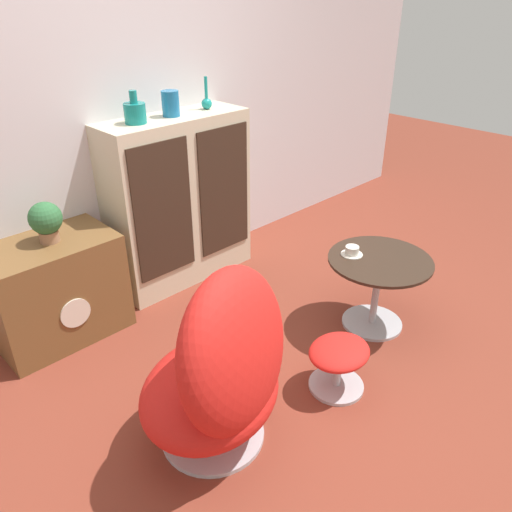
{
  "coord_description": "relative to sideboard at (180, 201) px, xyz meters",
  "views": [
    {
      "loc": [
        -1.64,
        -1.28,
        1.94
      ],
      "look_at": [
        0.14,
        0.53,
        0.55
      ],
      "focal_mm": 35.0,
      "sensor_mm": 36.0,
      "label": 1
    }
  ],
  "objects": [
    {
      "name": "egg_chair",
      "position": [
        -0.82,
        -1.4,
        -0.16
      ],
      "size": [
        0.9,
        0.86,
        0.96
      ],
      "color": "#B7B7BC",
      "rests_on": "ground_plane"
    },
    {
      "name": "wall_back",
      "position": [
        -0.26,
        0.21,
        0.71
      ],
      "size": [
        6.4,
        0.06,
        2.6
      ],
      "color": "silver",
      "rests_on": "ground_plane"
    },
    {
      "name": "potted_plant",
      "position": [
        -0.95,
        -0.05,
        0.17
      ],
      "size": [
        0.19,
        0.19,
        0.24
      ],
      "color": "#996B4C",
      "rests_on": "tv_console"
    },
    {
      "name": "tv_console",
      "position": [
        -0.99,
        -0.05,
        -0.28
      ],
      "size": [
        0.75,
        0.48,
        0.63
      ],
      "color": "brown",
      "rests_on": "ground_plane"
    },
    {
      "name": "coffee_table",
      "position": [
        0.48,
        -1.36,
        -0.26
      ],
      "size": [
        0.63,
        0.63,
        0.48
      ],
      "color": "#B7B7BC",
      "rests_on": "ground_plane"
    },
    {
      "name": "sideboard",
      "position": [
        0.0,
        0.0,
        0.0
      ],
      "size": [
        1.03,
        0.37,
        1.18
      ],
      "color": "beige",
      "rests_on": "ground_plane"
    },
    {
      "name": "vase_leftmost",
      "position": [
        -0.27,
        0.0,
        0.66
      ],
      "size": [
        0.13,
        0.13,
        0.19
      ],
      "color": "#147A75",
      "rests_on": "sideboard"
    },
    {
      "name": "teacup",
      "position": [
        0.4,
        -1.2,
        -0.09
      ],
      "size": [
        0.13,
        0.13,
        0.06
      ],
      "color": "silver",
      "rests_on": "coffee_table"
    },
    {
      "name": "ottoman",
      "position": [
        -0.15,
        -1.55,
        -0.39
      ],
      "size": [
        0.35,
        0.3,
        0.29
      ],
      "color": "#B7B7BC",
      "rests_on": "ground_plane"
    },
    {
      "name": "vase_inner_right",
      "position": [
        0.29,
        0.0,
        0.64
      ],
      "size": [
        0.07,
        0.07,
        0.21
      ],
      "color": "teal",
      "rests_on": "sideboard"
    },
    {
      "name": "ground_plane",
      "position": [
        -0.26,
        -1.42,
        -0.59
      ],
      "size": [
        12.0,
        12.0,
        0.0
      ],
      "primitive_type": "plane",
      "color": "brown"
    },
    {
      "name": "vase_inner_left",
      "position": [
        -0.01,
        0.0,
        0.67
      ],
      "size": [
        0.11,
        0.11,
        0.16
      ],
      "color": "#196699",
      "rests_on": "sideboard"
    }
  ]
}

